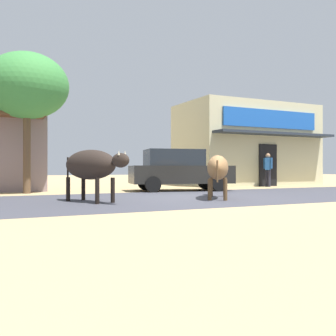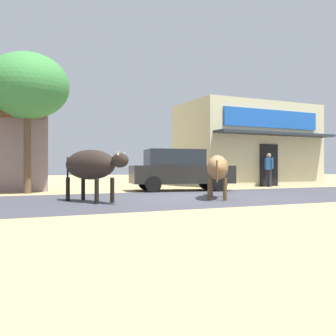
# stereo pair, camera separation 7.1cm
# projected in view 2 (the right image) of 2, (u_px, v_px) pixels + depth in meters

# --- Properties ---
(ground) EXTENTS (80.00, 80.00, 0.00)m
(ground) POSITION_uv_depth(u_px,v_px,m) (200.00, 197.00, 12.03)
(ground) COLOR tan
(asphalt_road) EXTENTS (72.00, 6.06, 0.00)m
(asphalt_road) POSITION_uv_depth(u_px,v_px,m) (200.00, 197.00, 12.03)
(asphalt_road) COLOR #404049
(asphalt_road) RESTS_ON ground
(storefront_right_club) EXTENTS (7.20, 4.98, 4.33)m
(storefront_right_club) POSITION_uv_depth(u_px,v_px,m) (247.00, 145.00, 21.28)
(storefront_right_club) COLOR beige
(storefront_right_club) RESTS_ON ground
(roadside_tree) EXTENTS (2.93, 2.93, 5.01)m
(roadside_tree) POSITION_uv_depth(u_px,v_px,m) (27.00, 87.00, 13.79)
(roadside_tree) COLOR brown
(roadside_tree) RESTS_ON ground
(parked_hatchback_car) EXTENTS (4.27, 2.42, 1.64)m
(parked_hatchback_car) POSITION_uv_depth(u_px,v_px,m) (179.00, 170.00, 15.45)
(parked_hatchback_car) COLOR black
(parked_hatchback_car) RESTS_ON ground
(cow_near_brown) EXTENTS (1.42, 2.49, 1.39)m
(cow_near_brown) POSITION_uv_depth(u_px,v_px,m) (91.00, 165.00, 10.27)
(cow_near_brown) COLOR #2C231E
(cow_near_brown) RESTS_ON ground
(cow_far_dark) EXTENTS (1.92, 2.59, 1.28)m
(cow_far_dark) POSITION_uv_depth(u_px,v_px,m) (218.00, 168.00, 11.57)
(cow_far_dark) COLOR olive
(cow_far_dark) RESTS_ON ground
(pedestrian_by_shop) EXTENTS (0.46, 0.61, 1.63)m
(pedestrian_by_shop) POSITION_uv_depth(u_px,v_px,m) (269.00, 167.00, 18.72)
(pedestrian_by_shop) COLOR #262633
(pedestrian_by_shop) RESTS_ON ground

